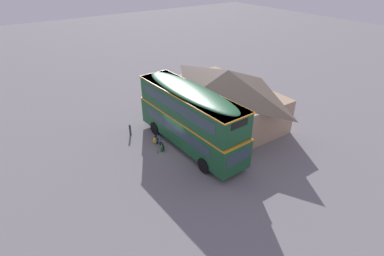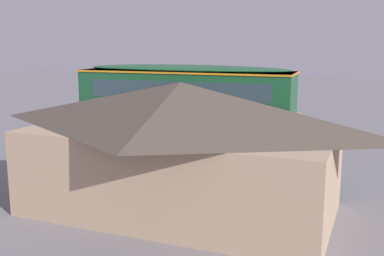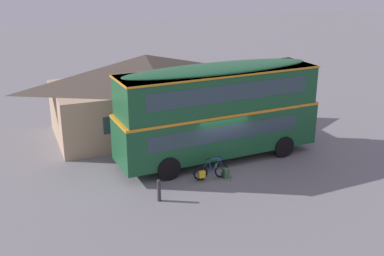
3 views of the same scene
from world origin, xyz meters
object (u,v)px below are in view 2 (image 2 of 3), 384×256
backpack_on_ground (213,153)px  kerb_bollard (286,150)px  water_bottle_green_metal (215,154)px  double_decker_bus (186,111)px  touring_bicycle (226,152)px

backpack_on_ground → kerb_bollard: 3.66m
backpack_on_ground → kerb_bollard: size_ratio=0.51×
water_bottle_green_metal → kerb_bollard: kerb_bollard is taller
double_decker_bus → backpack_on_ground: bearing=-106.3°
touring_bicycle → water_bottle_green_metal: touring_bicycle is taller
double_decker_bus → water_bottle_green_metal: 3.66m
touring_bicycle → kerb_bollard: touring_bicycle is taller
backpack_on_ground → kerb_bollard: kerb_bollard is taller
double_decker_bus → kerb_bollard: size_ratio=10.55×
kerb_bollard → double_decker_bus: bearing=36.5°
backpack_on_ground → double_decker_bus: bearing=73.7°
kerb_bollard → water_bottle_green_metal: bearing=7.9°
backpack_on_ground → water_bottle_green_metal: 0.47m
water_bottle_green_metal → kerb_bollard: size_ratio=0.22×
kerb_bollard → touring_bicycle: bearing=20.5°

